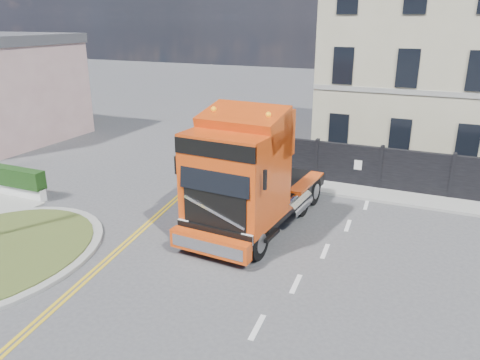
% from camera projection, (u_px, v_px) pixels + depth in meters
% --- Properties ---
extents(ground, '(120.00, 120.00, 0.00)m').
position_uv_depth(ground, '(214.00, 259.00, 15.50)').
color(ground, '#424244').
rests_on(ground, ground).
extents(hoarding_fence, '(18.80, 0.25, 2.00)m').
position_uv_depth(hoarding_fence, '(440.00, 176.00, 20.44)').
color(hoarding_fence, black).
rests_on(hoarding_fence, ground).
extents(georgian_building, '(12.30, 10.30, 12.80)m').
position_uv_depth(georgian_building, '(446.00, 52.00, 25.55)').
color(georgian_building, '#BAB293').
rests_on(georgian_building, ground).
extents(pavement_far, '(20.00, 1.60, 0.12)m').
position_uv_depth(pavement_far, '(423.00, 201.00, 20.18)').
color(pavement_far, gray).
rests_on(pavement_far, ground).
extents(truck, '(3.33, 7.81, 4.58)m').
position_uv_depth(truck, '(246.00, 180.00, 16.75)').
color(truck, black).
rests_on(truck, ground).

